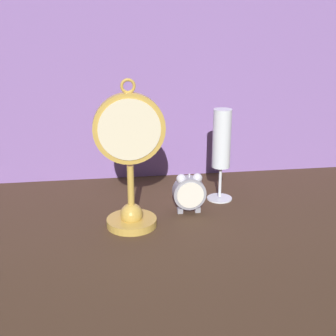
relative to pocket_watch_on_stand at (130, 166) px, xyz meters
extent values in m
plane|color=#422D1E|center=(0.09, -0.02, -0.13)|extent=(4.00, 4.00, 0.00)
cube|color=#8460A8|center=(0.09, 0.30, 0.24)|extent=(1.54, 0.01, 0.74)
cylinder|color=gold|center=(0.00, 0.00, -0.12)|extent=(0.11, 0.11, 0.02)
sphere|color=gold|center=(0.00, 0.00, -0.11)|extent=(0.05, 0.05, 0.05)
cylinder|color=gold|center=(0.00, 0.00, -0.06)|extent=(0.01, 0.01, 0.12)
cylinder|color=gold|center=(0.00, 0.00, 0.08)|extent=(0.14, 0.02, 0.14)
cylinder|color=beige|center=(0.00, -0.01, 0.08)|extent=(0.12, 0.00, 0.12)
torus|color=gold|center=(0.00, 0.00, 0.16)|extent=(0.03, 0.01, 0.03)
cube|color=gray|center=(0.11, 0.05, -0.13)|extent=(0.01, 0.01, 0.01)
cube|color=gray|center=(0.15, 0.05, -0.13)|extent=(0.01, 0.01, 0.01)
cylinder|color=gray|center=(0.13, 0.05, -0.08)|extent=(0.07, 0.03, 0.07)
cylinder|color=silver|center=(0.13, 0.03, -0.08)|extent=(0.06, 0.00, 0.06)
sphere|color=silver|center=(0.11, 0.05, -0.05)|extent=(0.02, 0.02, 0.02)
sphere|color=silver|center=(0.15, 0.05, -0.05)|extent=(0.02, 0.02, 0.02)
cylinder|color=silver|center=(0.13, 0.05, -0.05)|extent=(0.00, 0.00, 0.01)
cylinder|color=silver|center=(0.22, 0.11, -0.13)|extent=(0.06, 0.06, 0.01)
cylinder|color=silver|center=(0.22, 0.11, -0.09)|extent=(0.01, 0.01, 0.08)
cylinder|color=white|center=(0.22, 0.11, 0.02)|extent=(0.04, 0.04, 0.14)
cylinder|color=#E5D17F|center=(0.22, 0.11, -0.01)|extent=(0.04, 0.04, 0.09)
camera|label=1|loc=(-0.05, -0.89, 0.31)|focal=50.00mm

